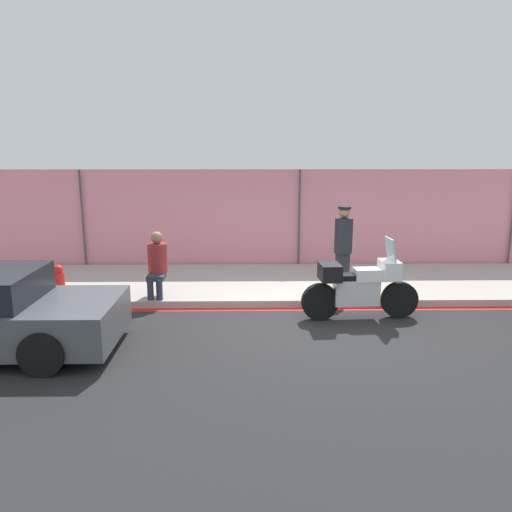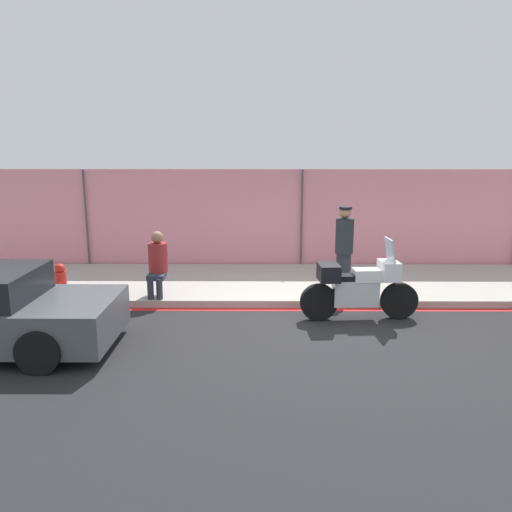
{
  "view_description": "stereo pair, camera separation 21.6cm",
  "coord_description": "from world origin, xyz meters",
  "px_view_note": "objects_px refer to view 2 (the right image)",
  "views": [
    {
      "loc": [
        -1.29,
        -8.48,
        3.13
      ],
      "look_at": [
        -1.14,
        1.33,
        0.96
      ],
      "focal_mm": 35.0,
      "sensor_mm": 36.0,
      "label": 1
    },
    {
      "loc": [
        -1.08,
        -8.48,
        3.13
      ],
      "look_at": [
        -1.14,
        1.33,
        0.96
      ],
      "focal_mm": 35.0,
      "sensor_mm": 36.0,
      "label": 2
    }
  ],
  "objects_px": {
    "motorcycle": "(359,287)",
    "person_seated_on_curb": "(157,260)",
    "fire_hydrant": "(60,278)",
    "officer_standing": "(344,246)"
  },
  "relations": [
    {
      "from": "motorcycle",
      "to": "person_seated_on_curb",
      "type": "height_order",
      "value": "motorcycle"
    },
    {
      "from": "motorcycle",
      "to": "fire_hydrant",
      "type": "height_order",
      "value": "motorcycle"
    },
    {
      "from": "motorcycle",
      "to": "officer_standing",
      "type": "xyz_separation_m",
      "value": [
        -0.0,
        1.66,
        0.42
      ]
    },
    {
      "from": "motorcycle",
      "to": "person_seated_on_curb",
      "type": "distance_m",
      "value": 4.03
    },
    {
      "from": "officer_standing",
      "to": "fire_hydrant",
      "type": "distance_m",
      "value": 6.0
    },
    {
      "from": "motorcycle",
      "to": "person_seated_on_curb",
      "type": "relative_size",
      "value": 1.68
    },
    {
      "from": "motorcycle",
      "to": "officer_standing",
      "type": "relative_size",
      "value": 1.25
    },
    {
      "from": "fire_hydrant",
      "to": "motorcycle",
      "type": "bearing_deg",
      "value": -12.19
    },
    {
      "from": "person_seated_on_curb",
      "to": "officer_standing",
      "type": "bearing_deg",
      "value": 8.39
    },
    {
      "from": "person_seated_on_curb",
      "to": "fire_hydrant",
      "type": "xyz_separation_m",
      "value": [
        -2.09,
        0.2,
        -0.43
      ]
    }
  ]
}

